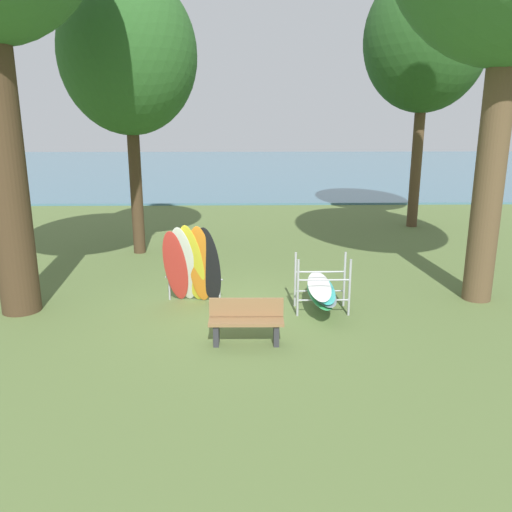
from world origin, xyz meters
TOP-DOWN VIEW (x-y plane):
  - ground_plane at (0.00, 0.00)m, footprint 80.00×80.00m
  - lake_water at (0.00, 31.89)m, footprint 80.00×36.00m
  - tree_mid_behind at (-2.81, 5.09)m, footprint 3.92×3.92m
  - tree_far_left_back at (6.93, 8.91)m, footprint 4.39×4.39m
  - leaning_board_pile at (-0.68, 0.29)m, footprint 1.39×0.97m
  - board_storage_rack at (2.14, -0.08)m, footprint 1.15×2.13m
  - park_bench at (0.51, -1.75)m, footprint 1.41×0.43m

SIDE VIEW (x-z plane):
  - ground_plane at x=0.00m, z-range 0.00..0.00m
  - lake_water at x=0.00m, z-range 0.00..0.10m
  - park_bench at x=0.51m, z-range 0.03..0.88m
  - board_storage_rack at x=2.14m, z-range -0.13..1.12m
  - leaning_board_pile at x=-0.68m, z-range -0.03..1.91m
  - tree_mid_behind at x=-2.81m, z-range 1.76..9.85m
  - tree_far_left_back at x=6.93m, z-range 2.08..11.35m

